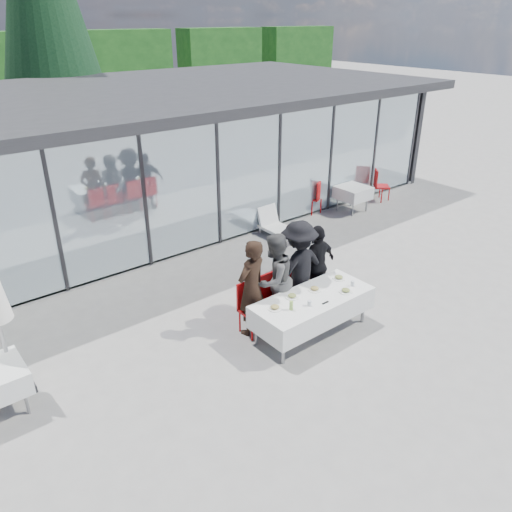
{
  "coord_description": "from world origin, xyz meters",
  "views": [
    {
      "loc": [
        -5.47,
        -5.54,
        5.23
      ],
      "look_at": [
        -0.06,
        1.2,
        1.05
      ],
      "focal_mm": 35.0,
      "sensor_mm": 36.0,
      "label": 1
    }
  ],
  "objects_px": {
    "diner_chair_d": "(315,278)",
    "diner_a": "(251,288)",
    "juice_bottle": "(291,306)",
    "plate_c": "(315,289)",
    "plate_extra": "(346,291)",
    "plate_d": "(339,278)",
    "diner_b": "(274,280)",
    "diner_c": "(298,268)",
    "dining_table": "(312,307)",
    "diner_chair_b": "(273,296)",
    "spare_chair_b": "(316,195)",
    "diner_chair_c": "(297,286)",
    "plate_b": "(292,296)",
    "spare_chair_a": "(379,184)",
    "lounger": "(277,226)",
    "diner_d": "(317,265)",
    "spare_table_right": "(353,193)",
    "diner_chair_a": "(251,305)",
    "folded_eyeglasses": "(325,303)",
    "plate_a": "(275,307)"
  },
  "relations": [
    {
      "from": "diner_a",
      "to": "juice_bottle",
      "type": "bearing_deg",
      "value": 93.0
    },
    {
      "from": "plate_c",
      "to": "diner_chair_b",
      "type": "bearing_deg",
      "value": 128.99
    },
    {
      "from": "diner_b",
      "to": "diner_c",
      "type": "height_order",
      "value": "diner_c"
    },
    {
      "from": "diner_chair_c",
      "to": "lounger",
      "type": "xyz_separation_m",
      "value": [
        2.14,
        3.04,
        -0.28
      ]
    },
    {
      "from": "diner_a",
      "to": "diner_b",
      "type": "height_order",
      "value": "diner_a"
    },
    {
      "from": "dining_table",
      "to": "juice_bottle",
      "type": "height_order",
      "value": "juice_bottle"
    },
    {
      "from": "diner_c",
      "to": "spare_chair_b",
      "type": "distance_m",
      "value": 5.46
    },
    {
      "from": "diner_chair_b",
      "to": "spare_chair_b",
      "type": "height_order",
      "value": "same"
    },
    {
      "from": "dining_table",
      "to": "plate_c",
      "type": "relative_size",
      "value": 9.35
    },
    {
      "from": "diner_c",
      "to": "spare_table_right",
      "type": "distance_m",
      "value": 5.92
    },
    {
      "from": "diner_a",
      "to": "plate_c",
      "type": "distance_m",
      "value": 1.16
    },
    {
      "from": "diner_c",
      "to": "juice_bottle",
      "type": "height_order",
      "value": "diner_c"
    },
    {
      "from": "diner_d",
      "to": "juice_bottle",
      "type": "xyz_separation_m",
      "value": [
        -1.41,
        -0.79,
        -0.0
      ]
    },
    {
      "from": "diner_d",
      "to": "plate_b",
      "type": "bearing_deg",
      "value": 17.34
    },
    {
      "from": "spare_chair_b",
      "to": "plate_c",
      "type": "bearing_deg",
      "value": -135.18
    },
    {
      "from": "plate_extra",
      "to": "diner_chair_c",
      "type": "bearing_deg",
      "value": 104.96
    },
    {
      "from": "diner_b",
      "to": "diner_c",
      "type": "relative_size",
      "value": 0.95
    },
    {
      "from": "plate_b",
      "to": "plate_c",
      "type": "height_order",
      "value": "same"
    },
    {
      "from": "diner_chair_a",
      "to": "plate_a",
      "type": "distance_m",
      "value": 0.68
    },
    {
      "from": "diner_chair_c",
      "to": "spare_chair_a",
      "type": "xyz_separation_m",
      "value": [
        6.41,
        3.15,
        0.0
      ]
    },
    {
      "from": "plate_a",
      "to": "plate_extra",
      "type": "height_order",
      "value": "same"
    },
    {
      "from": "diner_a",
      "to": "plate_d",
      "type": "xyz_separation_m",
      "value": [
        1.67,
        -0.55,
        -0.13
      ]
    },
    {
      "from": "diner_b",
      "to": "plate_extra",
      "type": "height_order",
      "value": "diner_b"
    },
    {
      "from": "diner_d",
      "to": "juice_bottle",
      "type": "height_order",
      "value": "diner_d"
    },
    {
      "from": "diner_chair_c",
      "to": "juice_bottle",
      "type": "bearing_deg",
      "value": -137.62
    },
    {
      "from": "diner_chair_a",
      "to": "folded_eyeglasses",
      "type": "distance_m",
      "value": 1.35
    },
    {
      "from": "plate_b",
      "to": "spare_chair_a",
      "type": "xyz_separation_m",
      "value": [
        7.02,
        3.68,
        -0.24
      ]
    },
    {
      "from": "diner_chair_d",
      "to": "diner_a",
      "type": "bearing_deg",
      "value": -179.01
    },
    {
      "from": "diner_chair_d",
      "to": "plate_c",
      "type": "bearing_deg",
      "value": -136.48
    },
    {
      "from": "plate_c",
      "to": "diner_chair_a",
      "type": "bearing_deg",
      "value": 149.26
    },
    {
      "from": "diner_c",
      "to": "plate_extra",
      "type": "distance_m",
      "value": 1.02
    },
    {
      "from": "diner_a",
      "to": "spare_chair_b",
      "type": "xyz_separation_m",
      "value": [
        5.21,
        3.61,
        -0.37
      ]
    },
    {
      "from": "diner_c",
      "to": "plate_d",
      "type": "relative_size",
      "value": 7.75
    },
    {
      "from": "diner_a",
      "to": "lounger",
      "type": "bearing_deg",
      "value": -149.67
    },
    {
      "from": "plate_extra",
      "to": "plate_d",
      "type": "bearing_deg",
      "value": 56.95
    },
    {
      "from": "diner_c",
      "to": "dining_table",
      "type": "bearing_deg",
      "value": 66.47
    },
    {
      "from": "juice_bottle",
      "to": "plate_c",
      "type": "bearing_deg",
      "value": 16.14
    },
    {
      "from": "spare_table_right",
      "to": "plate_d",
      "type": "bearing_deg",
      "value": -141.45
    },
    {
      "from": "diner_d",
      "to": "diner_chair_d",
      "type": "relative_size",
      "value": 1.71
    },
    {
      "from": "diner_d",
      "to": "plate_c",
      "type": "distance_m",
      "value": 0.85
    },
    {
      "from": "spare_table_right",
      "to": "plate_extra",
      "type": "bearing_deg",
      "value": -140.0
    },
    {
      "from": "juice_bottle",
      "to": "spare_chair_b",
      "type": "xyz_separation_m",
      "value": [
        4.98,
        4.4,
        -0.29
      ]
    },
    {
      "from": "diner_chair_a",
      "to": "plate_a",
      "type": "height_order",
      "value": "diner_chair_a"
    },
    {
      "from": "dining_table",
      "to": "diner_b",
      "type": "relative_size",
      "value": 1.27
    },
    {
      "from": "diner_chair_a",
      "to": "diner_chair_c",
      "type": "relative_size",
      "value": 1.0
    },
    {
      "from": "folded_eyeglasses",
      "to": "spare_table_right",
      "type": "bearing_deg",
      "value": 37.18
    },
    {
      "from": "plate_c",
      "to": "spare_table_right",
      "type": "bearing_deg",
      "value": 34.96
    },
    {
      "from": "plate_extra",
      "to": "juice_bottle",
      "type": "xyz_separation_m",
      "value": [
        -1.17,
        0.17,
        0.05
      ]
    },
    {
      "from": "plate_c",
      "to": "juice_bottle",
      "type": "relative_size",
      "value": 1.49
    },
    {
      "from": "plate_extra",
      "to": "diner_chair_d",
      "type": "bearing_deg",
      "value": 76.46
    }
  ]
}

